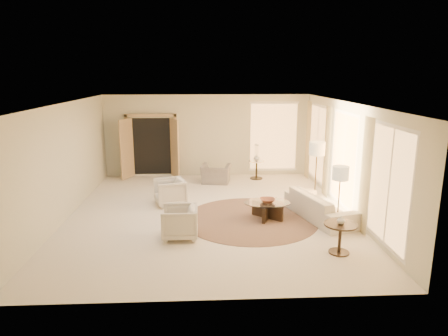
{
  "coord_description": "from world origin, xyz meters",
  "views": [
    {
      "loc": [
        -0.1,
        -9.65,
        3.49
      ],
      "look_at": [
        0.4,
        0.4,
        1.1
      ],
      "focal_mm": 32.0,
      "sensor_mm": 36.0,
      "label": 1
    }
  ],
  "objects_px": {
    "sofa": "(320,206)",
    "armchair_left": "(170,191)",
    "coffee_table": "(267,208)",
    "side_table": "(256,168)",
    "accent_chair": "(216,171)",
    "floor_lamp_near": "(317,151)",
    "floor_lamp_far": "(340,176)",
    "end_table": "(340,233)",
    "end_vase": "(341,220)",
    "armchair_right": "(180,221)",
    "side_vase": "(257,157)",
    "bowl": "(268,200)"
  },
  "relations": [
    {
      "from": "armchair_right",
      "to": "side_table",
      "type": "height_order",
      "value": "armchair_right"
    },
    {
      "from": "sofa",
      "to": "armchair_left",
      "type": "height_order",
      "value": "armchair_left"
    },
    {
      "from": "sofa",
      "to": "armchair_left",
      "type": "distance_m",
      "value": 3.98
    },
    {
      "from": "end_table",
      "to": "floor_lamp_near",
      "type": "height_order",
      "value": "floor_lamp_near"
    },
    {
      "from": "side_table",
      "to": "end_vase",
      "type": "xyz_separation_m",
      "value": [
        0.9,
        -5.82,
        0.31
      ]
    },
    {
      "from": "armchair_right",
      "to": "floor_lamp_near",
      "type": "distance_m",
      "value": 4.29
    },
    {
      "from": "end_table",
      "to": "coffee_table",
      "type": "bearing_deg",
      "value": 119.33
    },
    {
      "from": "end_table",
      "to": "end_vase",
      "type": "height_order",
      "value": "end_vase"
    },
    {
      "from": "end_table",
      "to": "accent_chair",
      "type": "bearing_deg",
      "value": 113.16
    },
    {
      "from": "floor_lamp_near",
      "to": "armchair_left",
      "type": "bearing_deg",
      "value": 178.21
    },
    {
      "from": "armchair_left",
      "to": "end_table",
      "type": "bearing_deg",
      "value": 31.67
    },
    {
      "from": "end_table",
      "to": "armchair_left",
      "type": "bearing_deg",
      "value": 138.35
    },
    {
      "from": "end_table",
      "to": "bowl",
      "type": "height_order",
      "value": "end_table"
    },
    {
      "from": "coffee_table",
      "to": "floor_lamp_far",
      "type": "xyz_separation_m",
      "value": [
        1.47,
        -0.83,
        1.01
      ]
    },
    {
      "from": "armchair_right",
      "to": "end_vase",
      "type": "height_order",
      "value": "end_vase"
    },
    {
      "from": "floor_lamp_far",
      "to": "end_vase",
      "type": "xyz_separation_m",
      "value": [
        -0.34,
        -1.18,
        -0.58
      ]
    },
    {
      "from": "armchair_right",
      "to": "end_vase",
      "type": "relative_size",
      "value": 4.64
    },
    {
      "from": "sofa",
      "to": "side_vase",
      "type": "bearing_deg",
      "value": -0.6
    },
    {
      "from": "armchair_right",
      "to": "coffee_table",
      "type": "distance_m",
      "value": 2.34
    },
    {
      "from": "end_table",
      "to": "end_vase",
      "type": "distance_m",
      "value": 0.27
    },
    {
      "from": "coffee_table",
      "to": "floor_lamp_near",
      "type": "distance_m",
      "value": 2.18
    },
    {
      "from": "coffee_table",
      "to": "bowl",
      "type": "bearing_deg",
      "value": 90.0
    },
    {
      "from": "accent_chair",
      "to": "coffee_table",
      "type": "bearing_deg",
      "value": 119.38
    },
    {
      "from": "armchair_left",
      "to": "side_table",
      "type": "relative_size",
      "value": 1.24
    },
    {
      "from": "side_table",
      "to": "side_vase",
      "type": "xyz_separation_m",
      "value": [
        0.0,
        0.0,
        0.36
      ]
    },
    {
      "from": "bowl",
      "to": "accent_chair",
      "type": "bearing_deg",
      "value": 109.17
    },
    {
      "from": "end_vase",
      "to": "bowl",
      "type": "bearing_deg",
      "value": 119.33
    },
    {
      "from": "sofa",
      "to": "side_vase",
      "type": "relative_size",
      "value": 9.93
    },
    {
      "from": "bowl",
      "to": "coffee_table",
      "type": "bearing_deg",
      "value": -90.0
    },
    {
      "from": "armchair_right",
      "to": "coffee_table",
      "type": "bearing_deg",
      "value": 116.85
    },
    {
      "from": "armchair_right",
      "to": "bowl",
      "type": "height_order",
      "value": "armchair_right"
    },
    {
      "from": "floor_lamp_far",
      "to": "bowl",
      "type": "distance_m",
      "value": 1.87
    },
    {
      "from": "end_table",
      "to": "floor_lamp_near",
      "type": "xyz_separation_m",
      "value": [
        0.34,
        3.08,
        1.04
      ]
    },
    {
      "from": "sofa",
      "to": "floor_lamp_far",
      "type": "bearing_deg",
      "value": 175.9
    },
    {
      "from": "coffee_table",
      "to": "sofa",
      "type": "bearing_deg",
      "value": -1.59
    },
    {
      "from": "sofa",
      "to": "end_vase",
      "type": "relative_size",
      "value": 13.09
    },
    {
      "from": "side_table",
      "to": "armchair_left",
      "type": "bearing_deg",
      "value": -135.92
    },
    {
      "from": "armchair_right",
      "to": "end_table",
      "type": "relative_size",
      "value": 1.18
    },
    {
      "from": "sofa",
      "to": "accent_chair",
      "type": "distance_m",
      "value": 4.21
    },
    {
      "from": "coffee_table",
      "to": "end_vase",
      "type": "distance_m",
      "value": 2.34
    },
    {
      "from": "side_vase",
      "to": "sofa",
      "type": "bearing_deg",
      "value": -74.36
    },
    {
      "from": "sofa",
      "to": "side_table",
      "type": "distance_m",
      "value": 4.0
    },
    {
      "from": "end_table",
      "to": "side_table",
      "type": "height_order",
      "value": "side_table"
    },
    {
      "from": "coffee_table",
      "to": "side_table",
      "type": "bearing_deg",
      "value": 86.64
    },
    {
      "from": "accent_chair",
      "to": "floor_lamp_near",
      "type": "distance_m",
      "value": 3.66
    },
    {
      "from": "floor_lamp_far",
      "to": "end_vase",
      "type": "height_order",
      "value": "floor_lamp_far"
    },
    {
      "from": "accent_chair",
      "to": "side_vase",
      "type": "distance_m",
      "value": 1.5
    },
    {
      "from": "coffee_table",
      "to": "floor_lamp_far",
      "type": "distance_m",
      "value": 1.97
    },
    {
      "from": "bowl",
      "to": "armchair_left",
      "type": "bearing_deg",
      "value": 154.18
    },
    {
      "from": "coffee_table",
      "to": "armchair_right",
      "type": "bearing_deg",
      "value": -153.05
    }
  ]
}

